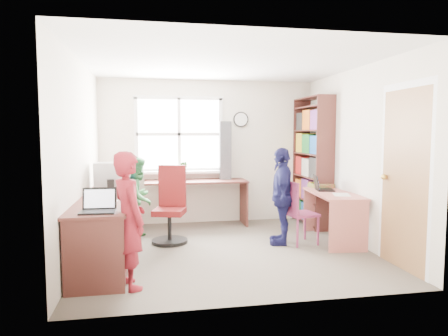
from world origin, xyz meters
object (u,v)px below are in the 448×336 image
Objects in this scene: laptop_right at (321,187)px; potted_plant at (182,171)px; l_desk at (122,224)px; person_navy at (282,196)px; person_red at (129,220)px; right_desk at (333,206)px; bookshelf at (312,164)px; wooden_chair at (298,210)px; laptop_left at (99,206)px; cd_tower at (225,150)px; person_green at (138,198)px; swivel_chair at (171,209)px; crt_monitor at (110,176)px.

potted_plant is at bearing 74.68° from laptop_right.
person_navy is (2.09, 0.45, 0.21)m from l_desk.
potted_plant is at bearing -40.21° from person_red.
right_desk is at bearing 106.91° from person_navy.
wooden_chair is at bearing -121.19° from bookshelf.
right_desk is 3.25m from laptop_left.
cd_tower is (1.56, 1.80, 0.77)m from l_desk.
l_desk is 2.00m from potted_plant.
cd_tower is at bearing -42.03° from person_green.
person_navy is (-0.21, 0.07, 0.19)m from wooden_chair.
laptop_left is at bearing -103.38° from l_desk.
l_desk is 2.33m from wooden_chair.
potted_plant is (-2.12, 0.29, -0.10)m from bookshelf.
wooden_chair is 2.26m from person_green.
swivel_chair is 0.79× the size of person_red.
swivel_chair is 2.20m from laptop_right.
wooden_chair is 0.29m from person_navy.
laptop_right is at bearing 23.05° from wooden_chair.
cd_tower is at bearing -142.47° from person_navy.
laptop_right is (2.18, -0.11, 0.28)m from swivel_chair.
person_green is at bearing -172.09° from bookshelf.
laptop_right is 0.74m from person_navy.
l_desk is 2.51m from cd_tower.
potted_plant is (-1.95, 1.05, 0.17)m from laptop_right.
l_desk is at bearing -71.56° from crt_monitor.
laptop_right is at bearing 126.66° from person_navy.
laptop_right is 1.23× the size of potted_plant.
bookshelf reaches higher than laptop_left.
crt_monitor is at bearing -170.10° from swivel_chair.
l_desk is at bearing 178.52° from wooden_chair.
person_red is 2.33m from person_navy.
potted_plant reaches higher than l_desk.
person_red reaches higher than swivel_chair.
crt_monitor is (-0.82, 0.09, 0.48)m from swivel_chair.
bookshelf is at bearing 36.70° from laptop_left.
swivel_chair is 0.90× the size of person_green.
right_desk is 0.93× the size of person_navy.
person_green is (0.15, 1.08, 0.13)m from l_desk.
person_navy reaches higher than right_desk.
swivel_chair is (-2.26, 0.36, -0.04)m from right_desk.
wooden_chair is at bearing 9.49° from l_desk.
person_navy is (-0.86, -1.02, -0.34)m from bookshelf.
l_desk is at bearing -15.61° from person_red.
swivel_chair is 2.80× the size of laptop_right.
person_green is (0.32, 1.78, -0.21)m from laptop_left.
right_desk is 0.35m from laptop_right.
cd_tower is (-1.22, 1.09, 0.49)m from laptop_right.
right_desk is (2.86, 0.46, 0.04)m from l_desk.
crt_monitor is 1.61m from laptop_left.
potted_plant is at bearing 69.70° from laptop_left.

